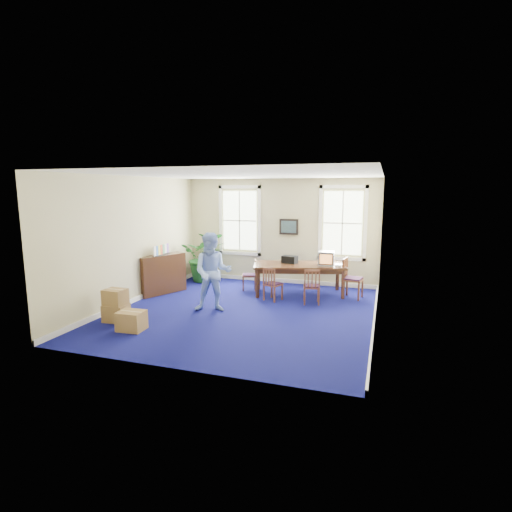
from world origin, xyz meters
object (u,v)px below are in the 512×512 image
(man, at_px, (213,272))
(cardboard_boxes, at_px, (126,304))
(conference_table, at_px, (299,279))
(crt_tv, at_px, (326,258))
(chair_near_left, at_px, (273,284))
(potted_plant, at_px, (206,257))
(credenza, at_px, (162,274))

(man, bearing_deg, cardboard_boxes, -158.07)
(conference_table, relative_size, crt_tv, 5.45)
(conference_table, bearing_deg, crt_tv, -11.43)
(crt_tv, bearing_deg, cardboard_boxes, -142.93)
(conference_table, distance_m, man, 2.77)
(chair_near_left, xyz_separation_m, potted_plant, (-2.63, 1.49, 0.35))
(credenza, bearing_deg, conference_table, 41.98)
(man, bearing_deg, chair_near_left, 32.60)
(chair_near_left, relative_size, potted_plant, 0.56)
(cardboard_boxes, bearing_deg, chair_near_left, 44.82)
(cardboard_boxes, bearing_deg, credenza, 102.13)
(man, xyz_separation_m, credenza, (-2.03, 1.05, -0.40))
(credenza, relative_size, potted_plant, 0.88)
(potted_plant, bearing_deg, conference_table, -11.66)
(conference_table, bearing_deg, cardboard_boxes, -148.04)
(chair_near_left, height_order, man, man)
(chair_near_left, bearing_deg, cardboard_boxes, 65.48)
(crt_tv, bearing_deg, man, -141.45)
(conference_table, relative_size, potted_plant, 1.57)
(man, relative_size, potted_plant, 1.19)
(credenza, xyz_separation_m, cardboard_boxes, (0.50, -2.33, -0.16))
(credenza, distance_m, potted_plant, 1.87)
(chair_near_left, distance_m, cardboard_boxes, 3.71)
(man, bearing_deg, conference_table, 35.68)
(crt_tv, bearing_deg, conference_table, 179.21)
(credenza, bearing_deg, cardboard_boxes, -53.19)
(conference_table, xyz_separation_m, man, (-1.61, -2.19, 0.52))
(chair_near_left, bearing_deg, crt_tv, -123.31)
(credenza, xyz_separation_m, potted_plant, (0.51, 1.78, 0.25))
(conference_table, relative_size, credenza, 1.80)
(potted_plant, distance_m, cardboard_boxes, 4.13)
(man, xyz_separation_m, cardboard_boxes, (-1.53, -1.27, -0.56))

